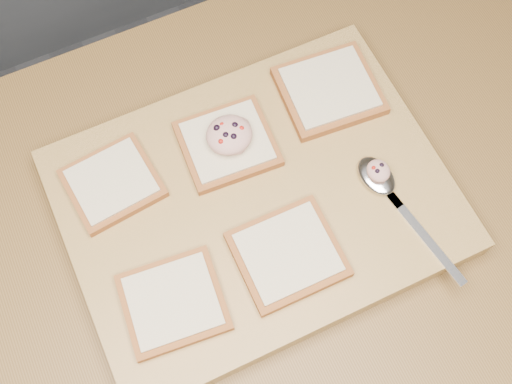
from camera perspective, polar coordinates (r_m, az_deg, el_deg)
ground at (r=1.73m, az=0.61°, el=-13.90°), size 4.00×4.00×0.00m
island_counter at (r=1.28m, az=0.81°, el=-10.75°), size 2.00×0.80×0.90m
cutting_board at (r=0.85m, az=0.00°, el=-0.92°), size 0.49×0.37×0.04m
bread_far_left at (r=0.85m, az=-12.65°, el=0.80°), size 0.12×0.11×0.02m
bread_far_center at (r=0.86m, az=-2.56°, el=4.34°), size 0.13×0.12×0.02m
bread_far_right at (r=0.90m, az=6.52°, el=9.00°), size 0.14×0.13×0.02m
bread_near_left at (r=0.79m, az=-7.37°, el=-9.70°), size 0.13×0.12×0.02m
bread_near_center at (r=0.80m, az=2.84°, el=-5.54°), size 0.13×0.12×0.02m
tuna_salad_dollop at (r=0.84m, az=-2.40°, el=5.11°), size 0.06×0.06×0.03m
spoon at (r=0.85m, az=11.26°, el=0.65°), size 0.06×0.21×0.01m
spoon_salad at (r=0.84m, az=10.82°, el=1.87°), size 0.03×0.03×0.02m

